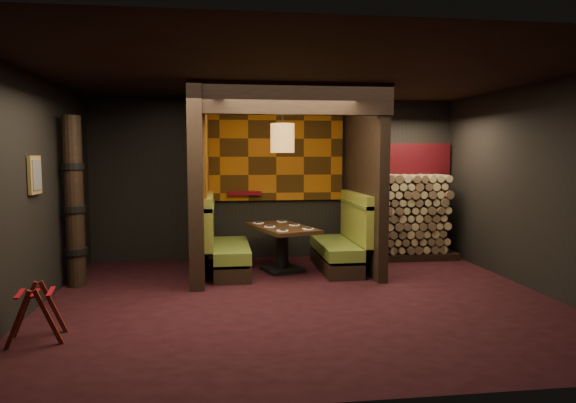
{
  "coord_description": "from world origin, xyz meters",
  "views": [
    {
      "loc": [
        -1.03,
        -6.38,
        1.87
      ],
      "look_at": [
        0.0,
        1.3,
        1.15
      ],
      "focal_mm": 32.0,
      "sensor_mm": 36.0,
      "label": 1
    }
  ],
  "objects_px": {
    "totem_column": "(74,203)",
    "dining_table": "(282,241)",
    "pendant_lamp": "(282,138)",
    "booth_bench_left": "(225,248)",
    "booth_bench_right": "(342,245)",
    "luggage_rack": "(36,311)",
    "firewood_stack": "(407,217)"
  },
  "relations": [
    {
      "from": "firewood_stack",
      "to": "dining_table",
      "type": "bearing_deg",
      "value": -162.7
    },
    {
      "from": "booth_bench_left",
      "to": "totem_column",
      "type": "distance_m",
      "value": 2.3
    },
    {
      "from": "booth_bench_left",
      "to": "luggage_rack",
      "type": "bearing_deg",
      "value": -125.0
    },
    {
      "from": "pendant_lamp",
      "to": "totem_column",
      "type": "height_order",
      "value": "pendant_lamp"
    },
    {
      "from": "pendant_lamp",
      "to": "totem_column",
      "type": "relative_size",
      "value": 0.4
    },
    {
      "from": "totem_column",
      "to": "firewood_stack",
      "type": "height_order",
      "value": "totem_column"
    },
    {
      "from": "luggage_rack",
      "to": "totem_column",
      "type": "relative_size",
      "value": 0.26
    },
    {
      "from": "dining_table",
      "to": "firewood_stack",
      "type": "bearing_deg",
      "value": 17.3
    },
    {
      "from": "pendant_lamp",
      "to": "luggage_rack",
      "type": "xyz_separation_m",
      "value": [
        -2.82,
        -2.65,
        -1.81
      ]
    },
    {
      "from": "dining_table",
      "to": "luggage_rack",
      "type": "xyz_separation_m",
      "value": [
        -2.82,
        -2.7,
        -0.19
      ]
    },
    {
      "from": "booth_bench_left",
      "to": "firewood_stack",
      "type": "xyz_separation_m",
      "value": [
        3.25,
        0.7,
        0.35
      ]
    },
    {
      "from": "booth_bench_right",
      "to": "firewood_stack",
      "type": "relative_size",
      "value": 0.92
    },
    {
      "from": "booth_bench_right",
      "to": "totem_column",
      "type": "xyz_separation_m",
      "value": [
        -3.98,
        -0.55,
        0.79
      ]
    },
    {
      "from": "dining_table",
      "to": "totem_column",
      "type": "xyz_separation_m",
      "value": [
        -3.0,
        -0.52,
        0.69
      ]
    },
    {
      "from": "booth_bench_right",
      "to": "totem_column",
      "type": "relative_size",
      "value": 0.67
    },
    {
      "from": "booth_bench_left",
      "to": "booth_bench_right",
      "type": "bearing_deg",
      "value": 0.0
    },
    {
      "from": "booth_bench_left",
      "to": "totem_column",
      "type": "height_order",
      "value": "totem_column"
    },
    {
      "from": "booth_bench_right",
      "to": "totem_column",
      "type": "height_order",
      "value": "totem_column"
    },
    {
      "from": "booth_bench_right",
      "to": "luggage_rack",
      "type": "height_order",
      "value": "booth_bench_right"
    },
    {
      "from": "pendant_lamp",
      "to": "luggage_rack",
      "type": "height_order",
      "value": "pendant_lamp"
    },
    {
      "from": "pendant_lamp",
      "to": "totem_column",
      "type": "distance_m",
      "value": 3.18
    },
    {
      "from": "booth_bench_right",
      "to": "dining_table",
      "type": "xyz_separation_m",
      "value": [
        -0.98,
        -0.03,
        0.09
      ]
    },
    {
      "from": "pendant_lamp",
      "to": "booth_bench_left",
      "type": "bearing_deg",
      "value": 175.16
    },
    {
      "from": "booth_bench_left",
      "to": "dining_table",
      "type": "height_order",
      "value": "booth_bench_left"
    },
    {
      "from": "totem_column",
      "to": "firewood_stack",
      "type": "xyz_separation_m",
      "value": [
        5.33,
        1.25,
        -0.44
      ]
    },
    {
      "from": "pendant_lamp",
      "to": "booth_bench_right",
      "type": "bearing_deg",
      "value": 4.5
    },
    {
      "from": "pendant_lamp",
      "to": "firewood_stack",
      "type": "distance_m",
      "value": 2.81
    },
    {
      "from": "firewood_stack",
      "to": "booth_bench_right",
      "type": "bearing_deg",
      "value": -152.65
    },
    {
      "from": "booth_bench_left",
      "to": "totem_column",
      "type": "xyz_separation_m",
      "value": [
        -2.09,
        -0.55,
        0.79
      ]
    },
    {
      "from": "booth_bench_right",
      "to": "firewood_stack",
      "type": "xyz_separation_m",
      "value": [
        1.35,
        0.7,
        0.35
      ]
    },
    {
      "from": "booth_bench_right",
      "to": "luggage_rack",
      "type": "bearing_deg",
      "value": -144.37
    },
    {
      "from": "totem_column",
      "to": "dining_table",
      "type": "bearing_deg",
      "value": 9.89
    }
  ]
}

